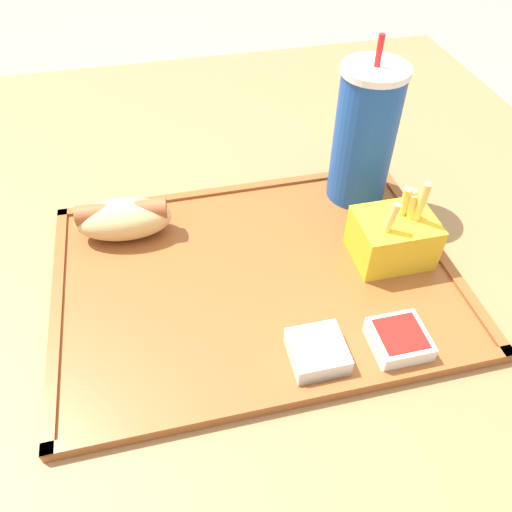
% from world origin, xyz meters
% --- Properties ---
extents(ground_plane, '(8.00, 8.00, 0.00)m').
position_xyz_m(ground_plane, '(0.00, 0.00, 0.00)').
color(ground_plane, gray).
extents(dining_table, '(1.05, 1.15, 0.77)m').
position_xyz_m(dining_table, '(0.00, 0.00, 0.39)').
color(dining_table, olive).
rests_on(dining_table, ground_plane).
extents(food_tray, '(0.45, 0.33, 0.01)m').
position_xyz_m(food_tray, '(0.01, -0.04, 0.78)').
color(food_tray, brown).
rests_on(food_tray, dining_table).
extents(soda_cup, '(0.08, 0.08, 0.21)m').
position_xyz_m(soda_cup, '(0.17, 0.08, 0.87)').
color(soda_cup, '#194CA5').
rests_on(soda_cup, food_tray).
extents(hot_dog_far, '(0.12, 0.07, 0.05)m').
position_xyz_m(hot_dog_far, '(-0.13, 0.06, 0.81)').
color(hot_dog_far, '#DBB270').
rests_on(hot_dog_far, food_tray).
extents(fries_carton, '(0.09, 0.07, 0.11)m').
position_xyz_m(fries_carton, '(0.17, -0.04, 0.81)').
color(fries_carton, gold).
rests_on(fries_carton, food_tray).
extents(sauce_cup_mayo, '(0.05, 0.05, 0.02)m').
position_xyz_m(sauce_cup_mayo, '(0.04, -0.16, 0.79)').
color(sauce_cup_mayo, silver).
rests_on(sauce_cup_mayo, food_tray).
extents(sauce_cup_ketchup, '(0.05, 0.05, 0.02)m').
position_xyz_m(sauce_cup_ketchup, '(0.12, -0.17, 0.79)').
color(sauce_cup_ketchup, silver).
rests_on(sauce_cup_ketchup, food_tray).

